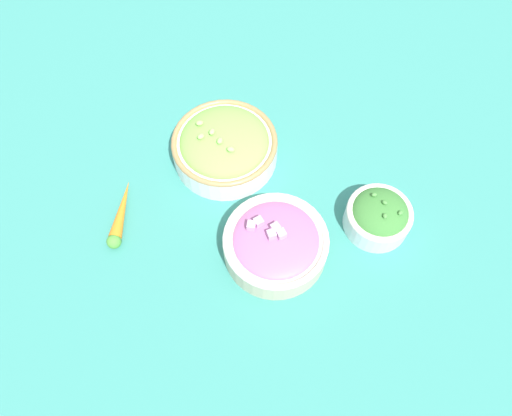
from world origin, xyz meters
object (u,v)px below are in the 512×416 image
object	(u,v)px
bowl_red_onion	(276,243)
bowl_lettuce	(225,146)
bowl_broccoli	(379,215)
loose_carrot	(120,216)

from	to	relation	value
bowl_red_onion	bowl_lettuce	size ratio (longest dim) A/B	0.90
bowl_broccoli	loose_carrot	world-z (taller)	bowl_broccoli
loose_carrot	bowl_red_onion	bearing A→B (deg)	-97.88
bowl_red_onion	loose_carrot	xyz separation A→B (m)	(-0.28, -0.12, -0.02)
bowl_red_onion	bowl_broccoli	distance (m)	0.20
bowl_red_onion	bowl_broccoli	xyz separation A→B (m)	(0.12, 0.16, 0.00)
bowl_lettuce	loose_carrot	distance (m)	0.25
bowl_broccoli	bowl_lettuce	size ratio (longest dim) A/B	0.58
bowl_red_onion	loose_carrot	distance (m)	0.31
bowl_broccoli	bowl_lettuce	world-z (taller)	bowl_lettuce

